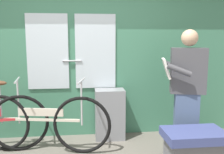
# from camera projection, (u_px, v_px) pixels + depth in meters

# --- Properties ---
(train_door_wall) EXTENTS (4.92, 0.28, 2.28)m
(train_door_wall) POSITION_uv_depth(u_px,v_px,m) (85.00, 59.00, 3.73)
(train_door_wall) COLOR #427F60
(train_door_wall) RESTS_ON ground_plane
(bicycle_leaning_behind) EXTENTS (1.81, 0.51, 0.97)m
(bicycle_leaning_behind) POSITION_uv_depth(u_px,v_px,m) (41.00, 122.00, 3.23)
(bicycle_leaning_behind) COLOR black
(bicycle_leaning_behind) RESTS_ON ground_plane
(passenger_reading_newspaper) EXTENTS (0.60, 0.53, 1.61)m
(passenger_reading_newspaper) POSITION_uv_depth(u_px,v_px,m) (186.00, 88.00, 3.22)
(passenger_reading_newspaper) COLOR slate
(passenger_reading_newspaper) RESTS_ON ground_plane
(trash_bin_by_wall) EXTENTS (0.43, 0.28, 0.75)m
(trash_bin_by_wall) POSITION_uv_depth(u_px,v_px,m) (110.00, 114.00, 3.68)
(trash_bin_by_wall) COLOR gray
(trash_bin_by_wall) RESTS_ON ground_plane
(bench_seat_corner) EXTENTS (0.70, 0.44, 0.45)m
(bench_seat_corner) POSITION_uv_depth(u_px,v_px,m) (194.00, 148.00, 2.84)
(bench_seat_corner) COLOR #3D477F
(bench_seat_corner) RESTS_ON ground_plane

